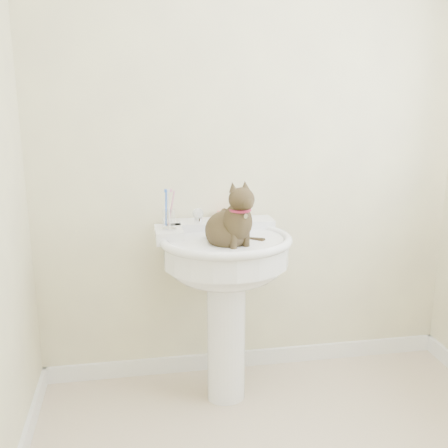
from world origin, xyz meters
name	(u,v)px	position (x,y,z in m)	size (l,w,h in m)	color
wall_back	(251,140)	(0.00, 1.10, 1.25)	(2.20, 0.00, 2.50)	#C1B897
baseboard_back	(249,358)	(0.00, 1.09, 0.04)	(2.20, 0.02, 0.09)	white
pedestal_sink	(225,268)	(-0.18, 0.81, 0.68)	(0.63, 0.62, 0.86)	white
faucet	(220,214)	(-0.18, 0.96, 0.91)	(0.28, 0.12, 0.14)	silver
soap_bar	(226,215)	(-0.14, 1.05, 0.88)	(0.09, 0.06, 0.03)	red
toothbrush_cup	(169,219)	(-0.44, 0.87, 0.91)	(0.07, 0.07, 0.18)	silver
cat	(230,226)	(-0.18, 0.72, 0.91)	(0.22, 0.28, 0.41)	#473D23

